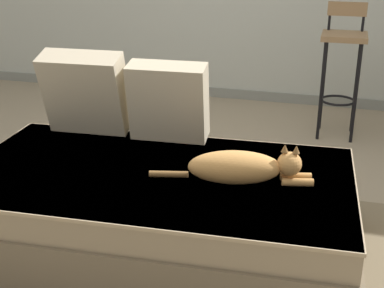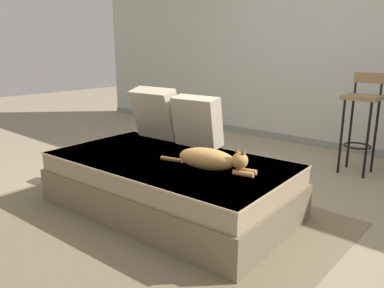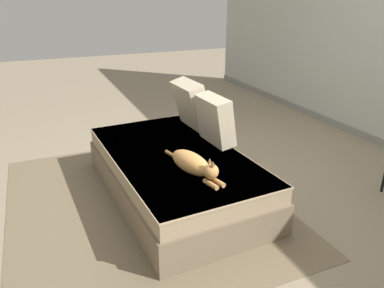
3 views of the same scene
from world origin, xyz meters
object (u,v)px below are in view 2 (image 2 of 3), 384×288
object	(u,v)px
throw_pillow_middle	(197,121)
bar_stool_near_window	(362,111)
cat	(211,159)
couch	(169,183)
throw_pillow_corner	(156,113)

from	to	relation	value
throw_pillow_middle	bar_stool_near_window	size ratio (longest dim) A/B	0.44
cat	bar_stool_near_window	world-z (taller)	bar_stool_near_window
couch	throw_pillow_middle	size ratio (longest dim) A/B	4.46
throw_pillow_corner	bar_stool_near_window	world-z (taller)	bar_stool_near_window
couch	throw_pillow_corner	world-z (taller)	throw_pillow_corner
throw_pillow_corner	bar_stool_near_window	distance (m)	1.99
cat	bar_stool_near_window	size ratio (longest dim) A/B	0.75
couch	bar_stool_near_window	bearing A→B (deg)	66.95
throw_pillow_corner	cat	xyz separation A→B (m)	(0.95, -0.39, -0.16)
couch	bar_stool_near_window	xyz separation A→B (m)	(0.80, 1.87, 0.42)
bar_stool_near_window	throw_pillow_corner	bearing A→B (deg)	-131.99
throw_pillow_corner	throw_pillow_middle	world-z (taller)	throw_pillow_corner
couch	cat	bearing A→B (deg)	-0.33
bar_stool_near_window	throw_pillow_middle	bearing A→B (deg)	-120.77
throw_pillow_middle	bar_stool_near_window	xyz separation A→B (m)	(0.87, 1.45, -0.00)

